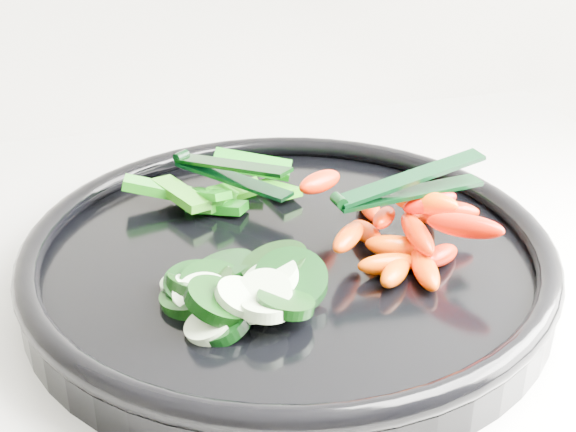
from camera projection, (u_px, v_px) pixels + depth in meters
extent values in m
cylinder|color=black|center=(288.00, 268.00, 0.57)|extent=(0.44, 0.44, 0.02)
torus|color=black|center=(288.00, 246.00, 0.56)|extent=(0.45, 0.45, 0.02)
cylinder|color=black|center=(219.00, 322.00, 0.49)|extent=(0.05, 0.05, 0.03)
cylinder|color=#D9ECBD|center=(209.00, 326.00, 0.48)|extent=(0.04, 0.04, 0.02)
cylinder|color=black|center=(196.00, 287.00, 0.52)|extent=(0.06, 0.06, 0.03)
cylinder|color=#DBEFBF|center=(198.00, 289.00, 0.52)|extent=(0.04, 0.05, 0.02)
cylinder|color=black|center=(214.00, 290.00, 0.52)|extent=(0.05, 0.05, 0.03)
cylinder|color=beige|center=(204.00, 298.00, 0.51)|extent=(0.05, 0.05, 0.02)
cylinder|color=black|center=(224.00, 270.00, 0.54)|extent=(0.04, 0.05, 0.02)
cylinder|color=#DEF7C5|center=(212.00, 281.00, 0.53)|extent=(0.04, 0.04, 0.02)
cylinder|color=black|center=(192.00, 297.00, 0.51)|extent=(0.06, 0.06, 0.01)
cylinder|color=#E2F8C6|center=(184.00, 285.00, 0.52)|extent=(0.04, 0.04, 0.01)
cylinder|color=black|center=(199.00, 288.00, 0.52)|extent=(0.06, 0.06, 0.02)
cylinder|color=beige|center=(198.00, 299.00, 0.51)|extent=(0.04, 0.04, 0.02)
cylinder|color=black|center=(205.00, 288.00, 0.52)|extent=(0.06, 0.06, 0.03)
cylinder|color=#D0F3C2|center=(190.00, 291.00, 0.52)|extent=(0.03, 0.03, 0.02)
cylinder|color=black|center=(219.00, 301.00, 0.49)|extent=(0.06, 0.06, 0.03)
cylinder|color=beige|center=(242.00, 300.00, 0.49)|extent=(0.05, 0.05, 0.03)
cylinder|color=black|center=(291.00, 280.00, 0.51)|extent=(0.06, 0.06, 0.03)
cylinder|color=#E3FAC8|center=(264.00, 295.00, 0.49)|extent=(0.04, 0.04, 0.03)
cylinder|color=black|center=(275.00, 265.00, 0.53)|extent=(0.05, 0.05, 0.02)
cylinder|color=beige|center=(272.00, 279.00, 0.51)|extent=(0.04, 0.04, 0.02)
cylinder|color=black|center=(285.00, 303.00, 0.49)|extent=(0.05, 0.05, 0.02)
cylinder|color=beige|center=(265.00, 310.00, 0.48)|extent=(0.04, 0.04, 0.01)
ellipsoid|color=#EE4A00|center=(388.00, 264.00, 0.54)|extent=(0.05, 0.02, 0.02)
ellipsoid|color=#FA6400|center=(425.00, 269.00, 0.53)|extent=(0.03, 0.05, 0.02)
ellipsoid|color=#FF2100|center=(365.00, 232.00, 0.58)|extent=(0.02, 0.05, 0.02)
ellipsoid|color=red|center=(441.00, 255.00, 0.55)|extent=(0.04, 0.04, 0.02)
ellipsoid|color=#FB4600|center=(395.00, 273.00, 0.53)|extent=(0.04, 0.04, 0.02)
ellipsoid|color=#FF4F00|center=(402.00, 248.00, 0.56)|extent=(0.06, 0.03, 0.03)
ellipsoid|color=#F04800|center=(422.00, 208.00, 0.61)|extent=(0.03, 0.05, 0.03)
ellipsoid|color=#FF4300|center=(369.00, 205.00, 0.62)|extent=(0.02, 0.05, 0.02)
ellipsoid|color=#DF3600|center=(348.00, 237.00, 0.54)|extent=(0.04, 0.05, 0.02)
ellipsoid|color=#FF4F00|center=(417.00, 209.00, 0.58)|extent=(0.04, 0.04, 0.02)
ellipsoid|color=#F23F00|center=(384.00, 218.00, 0.57)|extent=(0.04, 0.04, 0.02)
ellipsoid|color=#FF3200|center=(418.00, 234.00, 0.55)|extent=(0.02, 0.05, 0.02)
ellipsoid|color=red|center=(450.00, 210.00, 0.58)|extent=(0.05, 0.02, 0.02)
ellipsoid|color=#F55000|center=(425.00, 202.00, 0.56)|extent=(0.05, 0.05, 0.03)
ellipsoid|color=#FF3300|center=(320.00, 182.00, 0.59)|extent=(0.05, 0.04, 0.02)
ellipsoid|color=red|center=(430.00, 202.00, 0.56)|extent=(0.04, 0.02, 0.02)
ellipsoid|color=#FF1900|center=(465.00, 226.00, 0.53)|extent=(0.05, 0.05, 0.02)
cube|color=#156809|center=(220.00, 201.00, 0.63)|extent=(0.05, 0.05, 0.02)
cube|color=#1A6409|center=(233.00, 191.00, 0.65)|extent=(0.05, 0.06, 0.03)
cube|color=#18720A|center=(275.00, 189.00, 0.65)|extent=(0.04, 0.05, 0.02)
cube|color=#096209|center=(217.00, 207.00, 0.62)|extent=(0.05, 0.04, 0.01)
cube|color=#126B0A|center=(227.00, 195.00, 0.64)|extent=(0.06, 0.02, 0.02)
cube|color=#09630F|center=(203.00, 196.00, 0.64)|extent=(0.02, 0.06, 0.03)
cube|color=#146609|center=(207.00, 194.00, 0.62)|extent=(0.03, 0.05, 0.02)
cube|color=#0A6D0D|center=(157.00, 189.00, 0.63)|extent=(0.06, 0.03, 0.02)
cube|color=#1B710A|center=(180.00, 194.00, 0.62)|extent=(0.04, 0.06, 0.01)
cube|color=#096810|center=(252.00, 164.00, 0.67)|extent=(0.07, 0.04, 0.02)
cylinder|color=black|center=(339.00, 201.00, 0.53)|extent=(0.01, 0.01, 0.01)
cube|color=black|center=(410.00, 193.00, 0.55)|extent=(0.11, 0.03, 0.00)
cube|color=black|center=(411.00, 178.00, 0.55)|extent=(0.11, 0.03, 0.02)
cylinder|color=black|center=(181.00, 156.00, 0.66)|extent=(0.01, 0.01, 0.01)
cube|color=black|center=(232.00, 178.00, 0.63)|extent=(0.08, 0.10, 0.00)
cube|color=black|center=(232.00, 165.00, 0.63)|extent=(0.08, 0.10, 0.02)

